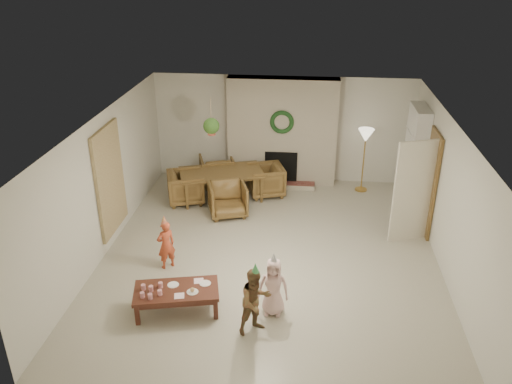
# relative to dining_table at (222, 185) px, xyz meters

# --- Properties ---
(floor) EXTENTS (7.00, 7.00, 0.00)m
(floor) POSITION_rel_dining_table_xyz_m (1.25, -2.22, -0.32)
(floor) COLOR #B7B29E
(floor) RESTS_ON ground
(ceiling) EXTENTS (7.00, 7.00, 0.00)m
(ceiling) POSITION_rel_dining_table_xyz_m (1.25, -2.22, 2.18)
(ceiling) COLOR white
(ceiling) RESTS_ON wall_back
(wall_back) EXTENTS (7.00, 0.00, 7.00)m
(wall_back) POSITION_rel_dining_table_xyz_m (1.25, 1.28, 0.93)
(wall_back) COLOR silver
(wall_back) RESTS_ON floor
(wall_front) EXTENTS (7.00, 0.00, 7.00)m
(wall_front) POSITION_rel_dining_table_xyz_m (1.25, -5.72, 0.93)
(wall_front) COLOR silver
(wall_front) RESTS_ON floor
(wall_left) EXTENTS (0.00, 7.00, 7.00)m
(wall_left) POSITION_rel_dining_table_xyz_m (-1.75, -2.22, 0.93)
(wall_left) COLOR silver
(wall_left) RESTS_ON floor
(wall_right) EXTENTS (0.00, 7.00, 7.00)m
(wall_right) POSITION_rel_dining_table_xyz_m (4.25, -2.22, 0.93)
(wall_right) COLOR silver
(wall_right) RESTS_ON floor
(fireplace_mass) EXTENTS (2.50, 0.40, 2.50)m
(fireplace_mass) POSITION_rel_dining_table_xyz_m (1.25, 1.08, 0.93)
(fireplace_mass) COLOR #531D16
(fireplace_mass) RESTS_ON floor
(fireplace_hearth) EXTENTS (1.60, 0.30, 0.12)m
(fireplace_hearth) POSITION_rel_dining_table_xyz_m (1.25, 0.73, -0.26)
(fireplace_hearth) COLOR #5C1A19
(fireplace_hearth) RESTS_ON floor
(fireplace_firebox) EXTENTS (0.75, 0.12, 0.75)m
(fireplace_firebox) POSITION_rel_dining_table_xyz_m (1.25, 0.90, 0.13)
(fireplace_firebox) COLOR black
(fireplace_firebox) RESTS_ON floor
(fireplace_wreath) EXTENTS (0.54, 0.10, 0.54)m
(fireplace_wreath) POSITION_rel_dining_table_xyz_m (1.25, 0.85, 1.23)
(fireplace_wreath) COLOR #173F1B
(fireplace_wreath) RESTS_ON fireplace_mass
(floor_lamp_base) EXTENTS (0.28, 0.28, 0.03)m
(floor_lamp_base) POSITION_rel_dining_table_xyz_m (3.12, 0.78, -0.30)
(floor_lamp_base) COLOR gold
(floor_lamp_base) RESTS_ON floor
(floor_lamp_post) EXTENTS (0.03, 0.03, 1.33)m
(floor_lamp_post) POSITION_rel_dining_table_xyz_m (3.12, 0.78, 0.37)
(floor_lamp_post) COLOR gold
(floor_lamp_post) RESTS_ON floor
(floor_lamp_shade) EXTENTS (0.35, 0.35, 0.30)m
(floor_lamp_shade) POSITION_rel_dining_table_xyz_m (3.12, 0.78, 1.01)
(floor_lamp_shade) COLOR beige
(floor_lamp_shade) RESTS_ON floor_lamp_post
(bookshelf_carcass) EXTENTS (0.30, 1.00, 2.20)m
(bookshelf_carcass) POSITION_rel_dining_table_xyz_m (4.09, 0.08, 0.78)
(bookshelf_carcass) COLOR white
(bookshelf_carcass) RESTS_ON floor
(bookshelf_shelf_a) EXTENTS (0.30, 0.92, 0.03)m
(bookshelf_shelf_a) POSITION_rel_dining_table_xyz_m (4.07, 0.08, 0.13)
(bookshelf_shelf_a) COLOR white
(bookshelf_shelf_a) RESTS_ON bookshelf_carcass
(bookshelf_shelf_b) EXTENTS (0.30, 0.92, 0.03)m
(bookshelf_shelf_b) POSITION_rel_dining_table_xyz_m (4.07, 0.08, 0.53)
(bookshelf_shelf_b) COLOR white
(bookshelf_shelf_b) RESTS_ON bookshelf_carcass
(bookshelf_shelf_c) EXTENTS (0.30, 0.92, 0.03)m
(bookshelf_shelf_c) POSITION_rel_dining_table_xyz_m (4.07, 0.08, 0.93)
(bookshelf_shelf_c) COLOR white
(bookshelf_shelf_c) RESTS_ON bookshelf_carcass
(bookshelf_shelf_d) EXTENTS (0.30, 0.92, 0.03)m
(bookshelf_shelf_d) POSITION_rel_dining_table_xyz_m (4.07, 0.08, 1.33)
(bookshelf_shelf_d) COLOR white
(bookshelf_shelf_d) RESTS_ON bookshelf_carcass
(books_row_lower) EXTENTS (0.20, 0.40, 0.24)m
(books_row_lower) POSITION_rel_dining_table_xyz_m (4.05, -0.07, 0.27)
(books_row_lower) COLOR #AD391F
(books_row_lower) RESTS_ON bookshelf_shelf_a
(books_row_mid) EXTENTS (0.20, 0.44, 0.24)m
(books_row_mid) POSITION_rel_dining_table_xyz_m (4.05, 0.13, 0.67)
(books_row_mid) COLOR navy
(books_row_mid) RESTS_ON bookshelf_shelf_b
(books_row_upper) EXTENTS (0.20, 0.36, 0.22)m
(books_row_upper) POSITION_rel_dining_table_xyz_m (4.05, -0.02, 1.06)
(books_row_upper) COLOR #A88A24
(books_row_upper) RESTS_ON bookshelf_shelf_c
(door_frame) EXTENTS (0.05, 0.86, 2.04)m
(door_frame) POSITION_rel_dining_table_xyz_m (4.21, -1.02, 0.70)
(door_frame) COLOR brown
(door_frame) RESTS_ON floor
(door_leaf) EXTENTS (0.77, 0.32, 2.00)m
(door_leaf) POSITION_rel_dining_table_xyz_m (3.83, -1.40, 0.68)
(door_leaf) COLOR beige
(door_leaf) RESTS_ON floor
(curtain_panel) EXTENTS (0.06, 1.20, 2.00)m
(curtain_panel) POSITION_rel_dining_table_xyz_m (-1.71, -2.02, 0.93)
(curtain_panel) COLOR #BFB487
(curtain_panel) RESTS_ON wall_left
(dining_table) EXTENTS (2.03, 1.52, 0.64)m
(dining_table) POSITION_rel_dining_table_xyz_m (0.00, 0.00, 0.00)
(dining_table) COLOR brown
(dining_table) RESTS_ON floor
(dining_chair_near) EXTENTS (0.95, 0.97, 0.70)m
(dining_chair_near) POSITION_rel_dining_table_xyz_m (0.25, -0.75, 0.03)
(dining_chair_near) COLOR brown
(dining_chair_near) RESTS_ON floor
(dining_chair_far) EXTENTS (0.95, 0.97, 0.70)m
(dining_chair_far) POSITION_rel_dining_table_xyz_m (-0.25, 0.75, 0.03)
(dining_chair_far) COLOR brown
(dining_chair_far) RESTS_ON floor
(dining_chair_left) EXTENTS (0.97, 0.95, 0.70)m
(dining_chair_left) POSITION_rel_dining_table_xyz_m (-0.75, -0.25, 0.03)
(dining_chair_left) COLOR brown
(dining_chair_left) RESTS_ON floor
(dining_chair_right) EXTENTS (0.97, 0.95, 0.70)m
(dining_chair_right) POSITION_rel_dining_table_xyz_m (0.94, 0.31, 0.03)
(dining_chair_right) COLOR brown
(dining_chair_right) RESTS_ON floor
(hanging_plant_cord) EXTENTS (0.01, 0.01, 0.70)m
(hanging_plant_cord) POSITION_rel_dining_table_xyz_m (-0.05, -0.72, 1.83)
(hanging_plant_cord) COLOR tan
(hanging_plant_cord) RESTS_ON ceiling
(hanging_plant_pot) EXTENTS (0.16, 0.16, 0.12)m
(hanging_plant_pot) POSITION_rel_dining_table_xyz_m (-0.05, -0.72, 1.48)
(hanging_plant_pot) COLOR #9D4432
(hanging_plant_pot) RESTS_ON hanging_plant_cord
(hanging_plant_foliage) EXTENTS (0.32, 0.32, 0.32)m
(hanging_plant_foliage) POSITION_rel_dining_table_xyz_m (-0.05, -0.72, 1.60)
(hanging_plant_foliage) COLOR #264B19
(hanging_plant_foliage) RESTS_ON hanging_plant_pot
(coffee_table_top) EXTENTS (1.38, 0.90, 0.06)m
(coffee_table_top) POSITION_rel_dining_table_xyz_m (-0.03, -4.01, 0.05)
(coffee_table_top) COLOR #51271B
(coffee_table_top) RESTS_ON floor
(coffee_table_apron) EXTENTS (1.27, 0.79, 0.08)m
(coffee_table_apron) POSITION_rel_dining_table_xyz_m (-0.03, -4.01, -0.02)
(coffee_table_apron) COLOR #51271B
(coffee_table_apron) RESTS_ON floor
(coffee_leg_fl) EXTENTS (0.08, 0.08, 0.33)m
(coffee_leg_fl) POSITION_rel_dining_table_xyz_m (-0.54, -4.39, -0.15)
(coffee_leg_fl) COLOR #51271B
(coffee_leg_fl) RESTS_ON floor
(coffee_leg_fr) EXTENTS (0.08, 0.08, 0.33)m
(coffee_leg_fr) POSITION_rel_dining_table_xyz_m (0.59, -4.13, -0.15)
(coffee_leg_fr) COLOR #51271B
(coffee_leg_fr) RESTS_ON floor
(coffee_leg_bl) EXTENTS (0.08, 0.08, 0.33)m
(coffee_leg_bl) POSITION_rel_dining_table_xyz_m (-0.65, -3.88, -0.15)
(coffee_leg_bl) COLOR #51271B
(coffee_leg_bl) RESTS_ON floor
(coffee_leg_br) EXTENTS (0.08, 0.08, 0.33)m
(coffee_leg_br) POSITION_rel_dining_table_xyz_m (0.47, -3.63, -0.15)
(coffee_leg_br) COLOR #51271B
(coffee_leg_br) RESTS_ON floor
(cup_a) EXTENTS (0.08, 0.08, 0.09)m
(cup_a) POSITION_rel_dining_table_xyz_m (-0.48, -4.26, 0.12)
(cup_a) COLOR white
(cup_a) RESTS_ON coffee_table_top
(cup_b) EXTENTS (0.08, 0.08, 0.09)m
(cup_b) POSITION_rel_dining_table_xyz_m (-0.52, -4.07, 0.12)
(cup_b) COLOR white
(cup_b) RESTS_ON coffee_table_top
(cup_c) EXTENTS (0.08, 0.08, 0.09)m
(cup_c) POSITION_rel_dining_table_xyz_m (-0.35, -4.28, 0.12)
(cup_c) COLOR white
(cup_c) RESTS_ON coffee_table_top
(cup_d) EXTENTS (0.08, 0.08, 0.09)m
(cup_d) POSITION_rel_dining_table_xyz_m (-0.40, -4.09, 0.12)
(cup_d) COLOR white
(cup_d) RESTS_ON coffee_table_top
(cup_e) EXTENTS (0.08, 0.08, 0.09)m
(cup_e) POSITION_rel_dining_table_xyz_m (-0.24, -4.18, 0.12)
(cup_e) COLOR white
(cup_e) RESTS_ON coffee_table_top
(cup_f) EXTENTS (0.08, 0.08, 0.09)m
(cup_f) POSITION_rel_dining_table_xyz_m (-0.28, -3.98, 0.12)
(cup_f) COLOR white
(cup_f) RESTS_ON coffee_table_top
(plate_a) EXTENTS (0.21, 0.21, 0.01)m
(plate_a) POSITION_rel_dining_table_xyz_m (-0.11, -3.90, 0.08)
(plate_a) COLOR white
(plate_a) RESTS_ON coffee_table_top
(plate_b) EXTENTS (0.21, 0.21, 0.01)m
(plate_b) POSITION_rel_dining_table_xyz_m (0.23, -4.05, 0.08)
(plate_b) COLOR white
(plate_b) RESTS_ON coffee_table_top
(plate_c) EXTENTS (0.21, 0.21, 0.01)m
(plate_c) POSITION_rel_dining_table_xyz_m (0.38, -3.82, 0.08)
(plate_c) COLOR white
(plate_c) RESTS_ON coffee_table_top
(food_scoop) EXTENTS (0.08, 0.08, 0.07)m
(food_scoop) POSITION_rel_dining_table_xyz_m (0.23, -4.05, 0.12)
(food_scoop) COLOR tan
(food_scoop) RESTS_ON plate_b
(napkin_left) EXTENTS (0.18, 0.18, 0.01)m
(napkin_left) POSITION_rel_dining_table_xyz_m (0.05, -4.17, 0.08)
(napkin_left) COLOR #FBB9D0
(napkin_left) RESTS_ON coffee_table_top
(napkin_right) EXTENTS (0.18, 0.18, 0.01)m
(napkin_right) POSITION_rel_dining_table_xyz_m (0.26, -3.76, 0.08)
(napkin_right) COLOR #FBB9D0
(napkin_right) RESTS_ON coffee_table_top
(child_red) EXTENTS (0.39, 0.38, 0.90)m
(child_red) POSITION_rel_dining_table_xyz_m (-0.50, -2.84, 0.13)
(child_red) COLOR #C5492A
(child_red) RESTS_ON floor
(party_hat_red) EXTENTS (0.16, 0.16, 0.17)m
(party_hat_red) POSITION_rel_dining_table_xyz_m (-0.50, -2.84, 0.62)
(party_hat_red) COLOR gold
(party_hat_red) RESTS_ON child_red
(child_plaid) EXTENTS (0.64, 0.62, 1.04)m
(child_plaid) POSITION_rel_dining_table_xyz_m (1.21, -4.34, 0.20)
(child_plaid) COLOR maroon
(child_plaid) RESTS_ON floor
(party_hat_plaid) EXTENTS (0.15, 0.15, 0.17)m
(party_hat_plaid) POSITION_rel_dining_table_xyz_m (1.21, -4.34, 0.76)
(party_hat_plaid) COLOR #45A359
(party_hat_plaid) RESTS_ON child_plaid
(child_pink) EXTENTS (0.48, 0.33, 0.95)m
(child_pink) POSITION_rel_dining_table_xyz_m (1.44, -3.90, 0.16)
(child_pink) COLOR #FBCAC8
(child_pink) RESTS_ON floor
(party_hat_pink) EXTENTS (0.15, 0.15, 0.17)m
(party_hat_pink) POSITION_rel_dining_table_xyz_m (1.44, -3.90, 0.67)
(party_hat_pink) COLOR silver
(party_hat_pink) RESTS_ON child_pink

